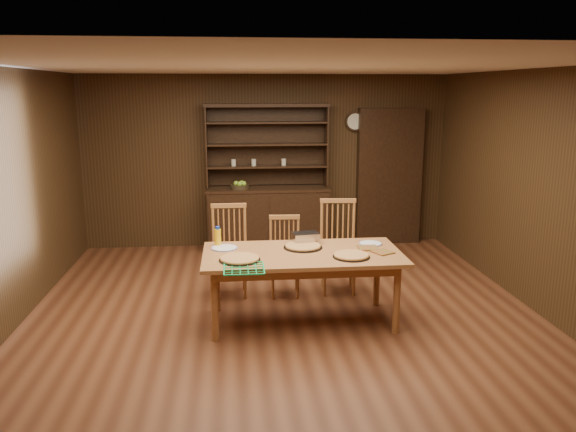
{
  "coord_description": "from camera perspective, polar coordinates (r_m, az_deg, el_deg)",
  "views": [
    {
      "loc": [
        -0.53,
        -5.52,
        2.38
      ],
      "look_at": [
        0.07,
        0.4,
        1.03
      ],
      "focal_mm": 35.0,
      "sensor_mm": 36.0,
      "label": 1
    }
  ],
  "objects": [
    {
      "name": "floor",
      "position": [
        6.04,
        -0.29,
        -10.46
      ],
      "size": [
        6.0,
        6.0,
        0.0
      ],
      "primitive_type": "plane",
      "color": "brown",
      "rests_on": "ground"
    },
    {
      "name": "pizza_right",
      "position": [
        5.62,
        6.45,
        -4.0
      ],
      "size": [
        0.37,
        0.37,
        0.04
      ],
      "color": "black",
      "rests_on": "dining_table"
    },
    {
      "name": "pot_holder_a",
      "position": [
        5.81,
        9.6,
        -3.64
      ],
      "size": [
        0.25,
        0.25,
        0.01
      ],
      "primitive_type": "cube",
      "rotation": [
        0.0,
        0.0,
        0.47
      ],
      "color": "red",
      "rests_on": "dining_table"
    },
    {
      "name": "plate_right",
      "position": [
        6.1,
        8.37,
        -2.78
      ],
      "size": [
        0.25,
        0.25,
        0.02
      ],
      "color": "white",
      "rests_on": "dining_table"
    },
    {
      "name": "foil_dish",
      "position": [
        6.1,
        1.79,
        -2.21
      ],
      "size": [
        0.3,
        0.24,
        0.11
      ],
      "primitive_type": "cube",
      "rotation": [
        0.0,
        0.0,
        0.14
      ],
      "color": "white",
      "rests_on": "dining_table"
    },
    {
      "name": "plate_left",
      "position": [
        5.91,
        -6.49,
        -3.24
      ],
      "size": [
        0.28,
        0.28,
        0.02
      ],
      "color": "white",
      "rests_on": "dining_table"
    },
    {
      "name": "pot_holder_b",
      "position": [
        5.94,
        8.13,
        -3.23
      ],
      "size": [
        0.22,
        0.22,
        0.02
      ],
      "primitive_type": "cube",
      "rotation": [
        0.0,
        0.0,
        -0.07
      ],
      "color": "red",
      "rests_on": "dining_table"
    },
    {
      "name": "chair_center",
      "position": [
        6.63,
        -0.33,
        -3.79
      ],
      "size": [
        0.4,
        0.38,
        0.93
      ],
      "rotation": [
        0.0,
        0.0,
        -0.06
      ],
      "color": "#B97B3F",
      "rests_on": "floor"
    },
    {
      "name": "chair_right",
      "position": [
        6.75,
        5.11,
        -2.7
      ],
      "size": [
        0.49,
        0.47,
        1.1
      ],
      "rotation": [
        0.0,
        0.0,
        -0.1
      ],
      "color": "#B97B3F",
      "rests_on": "floor"
    },
    {
      "name": "pizza_left",
      "position": [
        5.5,
        -4.93,
        -4.35
      ],
      "size": [
        0.41,
        0.41,
        0.04
      ],
      "color": "black",
      "rests_on": "dining_table"
    },
    {
      "name": "wall_clock",
      "position": [
        8.7,
        6.81,
        9.52
      ],
      "size": [
        0.3,
        0.05,
        0.3
      ],
      "color": "black",
      "rests_on": "room_shell"
    },
    {
      "name": "pizza_center",
      "position": [
        5.91,
        1.54,
        -3.09
      ],
      "size": [
        0.41,
        0.41,
        0.04
      ],
      "color": "black",
      "rests_on": "dining_table"
    },
    {
      "name": "fruit_bowl",
      "position": [
        8.33,
        -4.92,
        3.07
      ],
      "size": [
        0.27,
        0.27,
        0.12
      ],
      "color": "black",
      "rests_on": "china_hutch"
    },
    {
      "name": "juice_bottle",
      "position": [
        6.0,
        -7.15,
        -2.14
      ],
      "size": [
        0.07,
        0.07,
        0.21
      ],
      "color": "#FFBA0D",
      "rests_on": "dining_table"
    },
    {
      "name": "doorway",
      "position": [
        8.87,
        10.22,
        3.94
      ],
      "size": [
        1.0,
        0.18,
        2.1
      ],
      "primitive_type": "cube",
      "color": "black",
      "rests_on": "floor"
    },
    {
      "name": "chair_left",
      "position": [
        6.65,
        -5.95,
        -3.14
      ],
      "size": [
        0.44,
        0.42,
        1.07
      ],
      "rotation": [
        0.0,
        0.0,
        0.01
      ],
      "color": "#B97B3F",
      "rests_on": "floor"
    },
    {
      "name": "china_hutch",
      "position": [
        8.48,
        -2.07,
        0.62
      ],
      "size": [
        1.84,
        0.52,
        2.17
      ],
      "color": "black",
      "rests_on": "floor"
    },
    {
      "name": "cooling_rack",
      "position": [
        5.24,
        -4.5,
        -5.3
      ],
      "size": [
        0.48,
        0.48,
        0.02
      ],
      "primitive_type": null,
      "rotation": [
        0.0,
        0.0,
        0.4
      ],
      "color": "#0DB25B",
      "rests_on": "dining_table"
    },
    {
      "name": "room_shell",
      "position": [
        5.61,
        -0.3,
        4.53
      ],
      "size": [
        6.0,
        6.0,
        6.0
      ],
      "color": "white",
      "rests_on": "floor"
    },
    {
      "name": "dining_table",
      "position": [
        5.77,
        1.47,
        -4.44
      ],
      "size": [
        2.03,
        1.01,
        0.75
      ],
      "color": "#A46839",
      "rests_on": "floor"
    }
  ]
}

